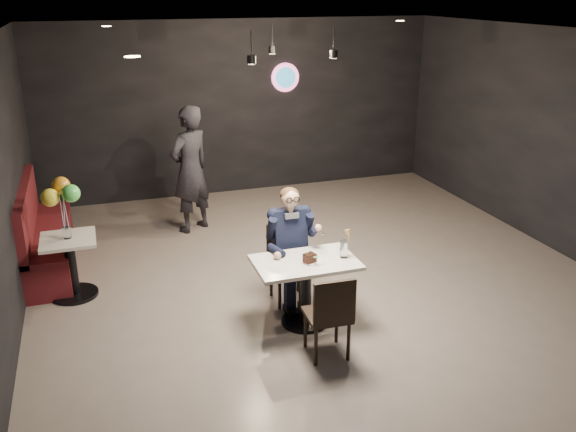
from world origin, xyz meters
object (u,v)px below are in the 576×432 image
object	(u,v)px
sundae_glass	(344,249)
side_table	(72,266)
chair_near	(327,313)
balloon_vase	(67,232)
booth_bench	(46,226)
chair_far	(289,265)
seated_man	(289,244)
passerby	(190,169)
main_table	(305,292)

from	to	relation	value
sundae_glass	side_table	xyz separation A→B (m)	(-2.84, 1.50, -0.46)
chair_near	balloon_vase	world-z (taller)	chair_near
booth_bench	chair_far	bearing A→B (deg)	-35.11
seated_man	chair_near	bearing A→B (deg)	-90.00
side_table	balloon_vase	size ratio (longest dim) A/B	5.48
chair_near	booth_bench	world-z (taller)	booth_bench
chair_far	chair_near	xyz separation A→B (m)	(0.00, -1.19, 0.00)
chair_near	booth_bench	bearing A→B (deg)	133.66
chair_far	seated_man	world-z (taller)	seated_man
passerby	chair_far	bearing A→B (deg)	71.83
main_table	chair_near	size ratio (longest dim) A/B	1.20
chair_near	sundae_glass	distance (m)	0.83
sundae_glass	balloon_vase	world-z (taller)	sundae_glass
booth_bench	balloon_vase	xyz separation A→B (m)	(0.30, -1.00, 0.26)
chair_far	booth_bench	bearing A→B (deg)	144.89
sundae_glass	passerby	size ratio (longest dim) A/B	0.10
side_table	chair_near	bearing A→B (deg)	-41.02
side_table	passerby	world-z (taller)	passerby
main_table	booth_bench	bearing A→B (deg)	137.84
chair_far	sundae_glass	distance (m)	0.82
booth_bench	balloon_vase	bearing A→B (deg)	-73.30
balloon_vase	chair_near	bearing A→B (deg)	-41.02
chair_near	sundae_glass	world-z (taller)	sundae_glass
seated_man	chair_far	bearing A→B (deg)	-90.00
chair_near	side_table	bearing A→B (deg)	141.44
seated_man	booth_bench	size ratio (longest dim) A/B	0.65
sundae_glass	balloon_vase	bearing A→B (deg)	152.16
main_table	chair_near	world-z (taller)	chair_near
chair_far	chair_near	world-z (taller)	same
side_table	balloon_vase	distance (m)	0.43
sundae_glass	side_table	world-z (taller)	sundae_glass
main_table	passerby	size ratio (longest dim) A/B	0.58
chair_near	balloon_vase	bearing A→B (deg)	141.44
main_table	passerby	distance (m)	3.27
chair_near	main_table	bearing A→B (deg)	92.45
seated_man	sundae_glass	size ratio (longest dim) A/B	7.33
balloon_vase	booth_bench	bearing A→B (deg)	106.70
chair_near	balloon_vase	size ratio (longest dim) A/B	6.48
chair_near	booth_bench	distance (m)	4.12
passerby	main_table	bearing A→B (deg)	69.36
seated_man	side_table	distance (m)	2.60
seated_man	passerby	size ratio (longest dim) A/B	0.76
chair_near	passerby	xyz separation A→B (m)	(-0.68, 3.79, 0.49)
chair_far	sundae_glass	size ratio (longest dim) A/B	4.68
seated_man	passerby	bearing A→B (deg)	104.64
chair_far	chair_near	bearing A→B (deg)	-90.00
chair_far	sundae_glass	world-z (taller)	sundae_glass
booth_bench	balloon_vase	world-z (taller)	booth_bench
seated_man	passerby	distance (m)	2.70
main_table	seated_man	size ratio (longest dim) A/B	0.76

